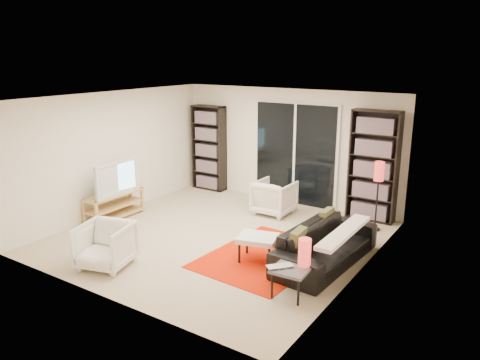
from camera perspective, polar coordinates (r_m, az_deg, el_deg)
name	(u,v)px	position (r m, az deg, el deg)	size (l,w,h in m)	color
floor	(219,237)	(8.20, -2.63, -6.96)	(5.00, 5.00, 0.00)	tan
wall_back	(287,146)	(9.91, 5.81, 4.12)	(5.00, 0.02, 2.40)	white
wall_front	(99,211)	(6.07, -16.76, -3.64)	(5.00, 0.02, 2.40)	white
wall_left	(114,153)	(9.49, -15.07, 3.17)	(0.02, 5.00, 2.40)	white
wall_right	(363,194)	(6.72, 14.79, -1.69)	(0.02, 5.00, 2.40)	white
ceiling	(217,98)	(7.63, -2.85, 9.97)	(5.00, 5.00, 0.02)	white
sliding_door	(295,155)	(9.82, 6.72, 3.09)	(1.92, 0.08, 2.16)	white
bookshelf_left	(209,148)	(10.84, -3.82, 3.91)	(0.80, 0.30, 1.95)	black
bookshelf_right	(373,166)	(9.09, 15.95, 1.61)	(0.90, 0.30, 2.10)	black
tv_stand	(115,205)	(9.35, -15.05, -2.96)	(0.39, 1.23, 0.50)	#DCB76C
tv	(113,177)	(9.18, -15.20, 0.35)	(1.13, 0.15, 0.65)	black
rug	(265,256)	(7.46, 3.10, -9.27)	(1.59, 2.14, 0.01)	red
sofa	(326,245)	(7.24, 10.45, -7.75)	(2.06, 0.80, 0.60)	black
armchair_back	(274,197)	(9.29, 4.20, -2.12)	(0.71, 0.73, 0.67)	white
armchair_front	(105,245)	(7.28, -16.12, -7.67)	(0.72, 0.74, 0.67)	white
ottoman	(258,239)	(7.20, 2.18, -7.23)	(0.69, 0.61, 0.40)	white
side_table	(291,271)	(6.23, 6.25, -10.98)	(0.49, 0.49, 0.40)	#4C4D51
laptop	(281,268)	(6.16, 5.04, -10.65)	(0.35, 0.23, 0.03)	silver
table_lamp	(305,252)	(6.22, 7.88, -8.73)	(0.17, 0.17, 0.38)	red
floor_lamp	(379,179)	(8.57, 16.54, 0.11)	(0.19, 0.19, 1.27)	black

